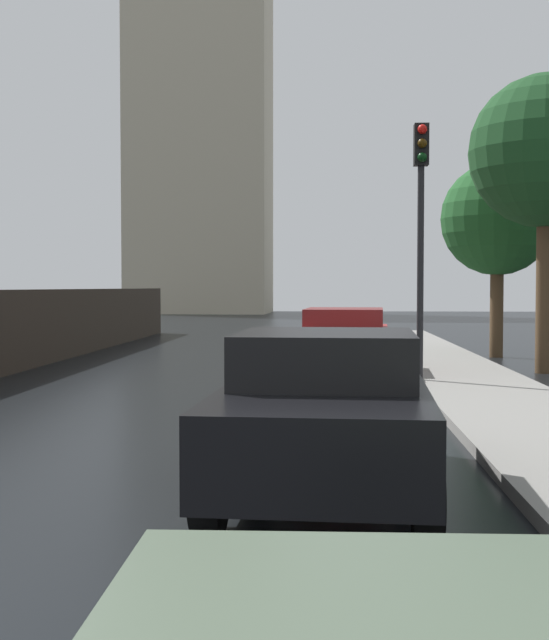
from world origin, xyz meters
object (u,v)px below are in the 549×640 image
Objects in this scene: traffic_light at (421,204)px; street_tree_far at (546,153)px; street_tree_mid at (498,220)px; car_black_near_kerb at (326,411)px; car_red_mid_road at (344,340)px.

traffic_light is 0.74× the size of street_tree_far.
street_tree_mid is at bearing 92.51° from street_tree_far.
street_tree_far reaches higher than car_black_near_kerb.
car_red_mid_road is (0.37, 9.92, 0.01)m from car_black_near_kerb.
street_tree_far reaches higher than traffic_light.
street_tree_far is at bearing -87.49° from street_tree_mid.
car_red_mid_road is 6.94m from street_tree_mid.
traffic_light reaches higher than car_red_mid_road.
car_black_near_kerb is 8.57m from traffic_light.
street_tree_mid is 4.20m from street_tree_far.
car_black_near_kerb is at bearing -102.09° from traffic_light.
traffic_light is at bearing 80.84° from car_black_near_kerb.
street_tree_far is (2.91, 2.73, 1.33)m from traffic_light.
street_tree_mid reaches higher than car_red_mid_road.
car_red_mid_road is at bearing 124.62° from traffic_light.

